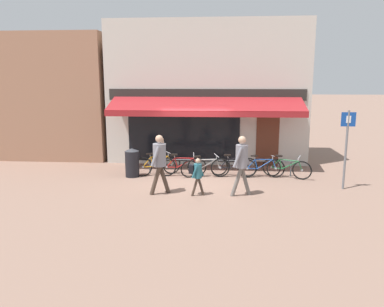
{
  "coord_description": "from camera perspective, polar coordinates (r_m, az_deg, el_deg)",
  "views": [
    {
      "loc": [
        0.94,
        -12.5,
        3.43
      ],
      "look_at": [
        0.02,
        -0.46,
        1.05
      ],
      "focal_mm": 35.0,
      "sensor_mm": 36.0,
      "label": 1
    }
  ],
  "objects": [
    {
      "name": "ground_plane",
      "position": [
        13.0,
        0.08,
        -4.15
      ],
      "size": [
        160.0,
        160.0,
        0.0
      ],
      "primitive_type": "plane",
      "color": "#846656"
    },
    {
      "name": "shop_front",
      "position": [
        16.54,
        2.38,
        9.29
      ],
      "size": [
        8.26,
        4.47,
        5.8
      ],
      "color": "beige",
      "rests_on": "ground_plane"
    },
    {
      "name": "neighbour_building",
      "position": [
        18.81,
        -20.86,
        8.17
      ],
      "size": [
        6.09,
        4.0,
        5.37
      ],
      "color": "#9E7056",
      "rests_on": "ground_plane"
    },
    {
      "name": "bike_rack_rail",
      "position": [
        13.67,
        4.19,
        -1.27
      ],
      "size": [
        5.25,
        0.04,
        0.57
      ],
      "color": "#47494F",
      "rests_on": "ground_plane"
    },
    {
      "name": "bicycle_orange",
      "position": [
        13.73,
        -5.31,
        -1.76
      ],
      "size": [
        1.64,
        0.85,
        0.84
      ],
      "rotation": [
        -0.05,
        0.0,
        0.44
      ],
      "color": "black",
      "rests_on": "ground_plane"
    },
    {
      "name": "bicycle_red",
      "position": [
        13.49,
        -1.58,
        -1.95
      ],
      "size": [
        1.79,
        0.52,
        0.84
      ],
      "rotation": [
        0.08,
        0.0,
        0.08
      ],
      "color": "black",
      "rests_on": "ground_plane"
    },
    {
      "name": "bicycle_silver",
      "position": [
        13.42,
        1.91,
        -2.1
      ],
      "size": [
        1.7,
        0.7,
        0.8
      ],
      "rotation": [
        0.08,
        0.0,
        0.34
      ],
      "color": "black",
      "rests_on": "ground_plane"
    },
    {
      "name": "bicycle_black",
      "position": [
        13.5,
        6.45,
        -2.01
      ],
      "size": [
        1.7,
        0.52,
        0.83
      ],
      "rotation": [
        0.01,
        0.0,
        0.15
      ],
      "color": "black",
      "rests_on": "ground_plane"
    },
    {
      "name": "bicycle_blue",
      "position": [
        13.57,
        10.52,
        -2.12
      ],
      "size": [
        1.69,
        0.52,
        0.82
      ],
      "rotation": [
        -0.14,
        0.0,
        0.08
      ],
      "color": "black",
      "rests_on": "ground_plane"
    },
    {
      "name": "bicycle_green",
      "position": [
        13.65,
        14.17,
        -2.16
      ],
      "size": [
        1.67,
        0.8,
        0.83
      ],
      "rotation": [
        0.09,
        0.0,
        -0.37
      ],
      "color": "black",
      "rests_on": "ground_plane"
    },
    {
      "name": "pedestrian_adult",
      "position": [
        11.33,
        -4.98,
        -0.68
      ],
      "size": [
        0.62,
        0.69,
        1.83
      ],
      "rotation": [
        0.0,
        0.0,
        0.08
      ],
      "color": "#47382D",
      "rests_on": "ground_plane"
    },
    {
      "name": "pedestrian_child",
      "position": [
        11.18,
        0.74,
        -2.88
      ],
      "size": [
        0.48,
        0.33,
        1.16
      ],
      "rotation": [
        0.0,
        0.0,
        -0.17
      ],
      "color": "#47382D",
      "rests_on": "ground_plane"
    },
    {
      "name": "pedestrian_second_adult",
      "position": [
        11.2,
        7.56,
        -0.89
      ],
      "size": [
        0.64,
        0.53,
        1.83
      ],
      "rotation": [
        0.0,
        0.0,
        -0.09
      ],
      "color": "slate",
      "rests_on": "ground_plane"
    },
    {
      "name": "litter_bin",
      "position": [
        13.59,
        -9.11,
        -1.36
      ],
      "size": [
        0.51,
        0.51,
        1.03
      ],
      "color": "black",
      "rests_on": "ground_plane"
    },
    {
      "name": "parking_sign",
      "position": [
        12.64,
        22.49,
        1.68
      ],
      "size": [
        0.44,
        0.07,
        2.51
      ],
      "color": "slate",
      "rests_on": "ground_plane"
    }
  ]
}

